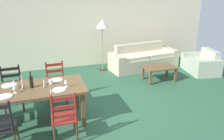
{
  "coord_description": "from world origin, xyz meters",
  "views": [
    {
      "loc": [
        -1.21,
        -4.22,
        2.44
      ],
      "look_at": [
        0.31,
        0.41,
        0.75
      ],
      "focal_mm": 36.31,
      "sensor_mm": 36.0,
      "label": 1
    }
  ],
  "objects": [
    {
      "name": "dinner_plate_near_right",
      "position": [
        -0.95,
        -0.35,
        0.76
      ],
      "size": [
        0.24,
        0.24,
        0.02
      ],
      "primitive_type": "cylinder",
      "color": "white",
      "rests_on": "dining_table"
    },
    {
      "name": "ground_plane",
      "position": [
        0.0,
        0.0,
        -0.01
      ],
      "size": [
        9.6,
        9.6,
        0.02
      ],
      "primitive_type": "cube",
      "color": "#2B563C"
    },
    {
      "name": "dinner_plate_near_left",
      "position": [
        -1.85,
        -0.35,
        0.76
      ],
      "size": [
        0.24,
        0.24,
        0.02
      ],
      "primitive_type": "cylinder",
      "color": "white",
      "rests_on": "dining_table"
    },
    {
      "name": "dining_chair_near_right",
      "position": [
        -0.94,
        -0.88,
        0.48
      ],
      "size": [
        0.43,
        0.41,
        0.96
      ],
      "color": "maroon",
      "rests_on": "ground_plane"
    },
    {
      "name": "wine_bottle",
      "position": [
        -1.42,
        -0.07,
        0.87
      ],
      "size": [
        0.07,
        0.07,
        0.32
      ],
      "color": "black",
      "rests_on": "dining_table"
    },
    {
      "name": "dining_chair_far_left",
      "position": [
        -1.86,
        0.68,
        0.48
      ],
      "size": [
        0.45,
        0.43,
        0.96
      ],
      "color": "black",
      "rests_on": "ground_plane"
    },
    {
      "name": "dinner_plate_far_left",
      "position": [
        -1.85,
        0.15,
        0.76
      ],
      "size": [
        0.24,
        0.24,
        0.02
      ],
      "primitive_type": "cylinder",
      "color": "white",
      "rests_on": "dining_table"
    },
    {
      "name": "fork_near_right",
      "position": [
        -1.1,
        -0.35,
        0.75
      ],
      "size": [
        0.02,
        0.17,
        0.01
      ],
      "primitive_type": "cube",
      "rotation": [
        0.0,
        0.0,
        -0.04
      ],
      "color": "silver",
      "rests_on": "dining_table"
    },
    {
      "name": "standing_lamp",
      "position": [
        0.7,
        2.57,
        1.41
      ],
      "size": [
        0.4,
        0.4,
        1.64
      ],
      "color": "#332D28",
      "rests_on": "ground_plane"
    },
    {
      "name": "candle_short",
      "position": [
        -1.2,
        -0.14,
        0.79
      ],
      "size": [
        0.05,
        0.05,
        0.15
      ],
      "color": "#998C66",
      "rests_on": "dining_table"
    },
    {
      "name": "wine_glass_near_left",
      "position": [
        -1.71,
        -0.23,
        0.86
      ],
      "size": [
        0.06,
        0.06,
        0.16
      ],
      "color": "white",
      "rests_on": "dining_table"
    },
    {
      "name": "dining_table",
      "position": [
        -1.4,
        -0.1,
        0.66
      ],
      "size": [
        1.9,
        0.96,
        0.75
      ],
      "color": "brown",
      "rests_on": "ground_plane"
    },
    {
      "name": "dinner_plate_far_right",
      "position": [
        -0.95,
        0.15,
        0.76
      ],
      "size": [
        0.24,
        0.24,
        0.02
      ],
      "primitive_type": "cylinder",
      "color": "white",
      "rests_on": "dining_table"
    },
    {
      "name": "dining_chair_far_right",
      "position": [
        -0.94,
        0.69,
        0.48
      ],
      "size": [
        0.44,
        0.42,
        0.96
      ],
      "color": "maroon",
      "rests_on": "ground_plane"
    },
    {
      "name": "wine_glass_far_left",
      "position": [
        -1.73,
        0.02,
        0.86
      ],
      "size": [
        0.06,
        0.06,
        0.16
      ],
      "color": "white",
      "rests_on": "dining_table"
    },
    {
      "name": "fork_far_left",
      "position": [
        -2.0,
        0.15,
        0.75
      ],
      "size": [
        0.02,
        0.17,
        0.01
      ],
      "primitive_type": "cube",
      "rotation": [
        0.0,
        0.0,
        0.03
      ],
      "color": "silver",
      "rests_on": "dining_table"
    },
    {
      "name": "couch",
      "position": [
        2.04,
        2.38,
        0.29
      ],
      "size": [
        2.36,
        1.08,
        0.8
      ],
      "color": "#C0B595",
      "rests_on": "ground_plane"
    },
    {
      "name": "fork_far_right",
      "position": [
        -1.1,
        0.15,
        0.75
      ],
      "size": [
        0.02,
        0.17,
        0.01
      ],
      "primitive_type": "cube",
      "rotation": [
        0.0,
        0.0,
        0.05
      ],
      "color": "silver",
      "rests_on": "dining_table"
    },
    {
      "name": "coffee_cup_secondary",
      "position": [
        -1.7,
        -0.02,
        0.8
      ],
      "size": [
        0.07,
        0.07,
        0.09
      ],
      "primitive_type": "cylinder",
      "color": "silver",
      "rests_on": "dining_table"
    },
    {
      "name": "coffee_cup_primary",
      "position": [
        -1.07,
        -0.01,
        0.8
      ],
      "size": [
        0.07,
        0.07,
        0.09
      ],
      "primitive_type": "cylinder",
      "color": "silver",
      "rests_on": "dining_table"
    },
    {
      "name": "candle_tall",
      "position": [
        -1.58,
        -0.08,
        0.83
      ],
      "size": [
        0.05,
        0.05,
        0.26
      ],
      "color": "#998C66",
      "rests_on": "dining_table"
    },
    {
      "name": "wall_far",
      "position": [
        0.0,
        3.3,
        1.35
      ],
      "size": [
        9.6,
        0.16,
        2.7
      ],
      "primitive_type": "cube",
      "color": "beige",
      "rests_on": "ground_plane"
    },
    {
      "name": "wine_glass_near_right",
      "position": [
        -0.81,
        -0.24,
        0.86
      ],
      "size": [
        0.06,
        0.06,
        0.16
      ],
      "color": "white",
      "rests_on": "dining_table"
    },
    {
      "name": "armchair_upholstered",
      "position": [
        3.66,
        1.41,
        0.25
      ],
      "size": [
        0.97,
        1.27,
        0.72
      ],
      "color": "#A6AD98",
      "rests_on": "ground_plane"
    },
    {
      "name": "dining_chair_near_left",
      "position": [
        -1.89,
        -0.87,
        0.48
      ],
      "size": [
        0.43,
        0.41,
        0.96
      ],
      "color": "black",
      "rests_on": "ground_plane"
    },
    {
      "name": "coffee_table",
      "position": [
        1.98,
        1.17,
        0.36
      ],
      "size": [
        0.9,
        0.56,
        0.42
      ],
      "color": "brown",
      "rests_on": "ground_plane"
    }
  ]
}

